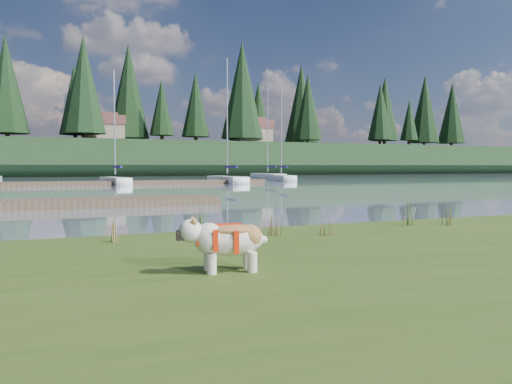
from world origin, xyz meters
name	(u,v)px	position (x,y,z in m)	size (l,w,h in m)	color
ground	(77,185)	(0.00, 30.00, 0.00)	(200.00, 200.00, 0.00)	#8191AA
bank	(301,315)	(0.00, -6.00, 0.17)	(60.00, 9.00, 0.35)	#344A17
ridge	(62,159)	(0.00, 73.00, 2.50)	(200.00, 20.00, 5.00)	black
bulldog	(227,238)	(-0.26, -4.82, 0.70)	(0.96, 0.48, 0.57)	silver
dock_far	(104,183)	(2.00, 30.00, 0.15)	(26.00, 2.20, 0.30)	#4C3D2C
sailboat_bg_2	(114,180)	(2.85, 31.40, 0.34)	(1.98, 6.01, 9.11)	white
sailboat_bg_3	(225,179)	(12.34, 31.68, 0.33)	(1.65, 7.35, 10.82)	white
sailboat_bg_4	(279,177)	(19.38, 35.29, 0.33)	(2.09, 6.53, 9.64)	white
sailboat_bg_5	(265,175)	(22.15, 45.11, 0.32)	(1.68, 8.05, 11.48)	white
weed_0	(196,222)	(0.13, -2.24, 0.59)	(0.17, 0.14, 0.58)	#475B23
weed_1	(276,221)	(1.37, -2.57, 0.58)	(0.17, 0.14, 0.55)	#475B23
weed_2	(407,211)	(4.20, -2.28, 0.63)	(0.17, 0.14, 0.67)	#475B23
weed_3	(115,226)	(-1.10, -2.25, 0.58)	(0.17, 0.14, 0.56)	#475B23
weed_4	(329,224)	(2.16, -2.86, 0.53)	(0.17, 0.14, 0.42)	#475B23
weed_5	(446,214)	(4.92, -2.53, 0.56)	(0.17, 0.14, 0.50)	#475B23
mud_lip	(178,249)	(0.00, -1.60, 0.07)	(60.00, 0.50, 0.14)	#33281C
conifer_4	(84,84)	(3.00, 66.00, 13.09)	(6.16, 6.16, 15.10)	#382619
conifer_5	(162,107)	(15.00, 70.00, 10.83)	(3.96, 3.96, 10.35)	#382619
conifer_6	(242,90)	(28.00, 68.00, 13.99)	(7.04, 7.04, 17.00)	#382619
conifer_7	(308,107)	(42.00, 71.00, 12.19)	(5.28, 5.28, 13.20)	#382619
conifer_8	(380,112)	(55.00, 67.00, 11.51)	(4.62, 4.62, 11.77)	#382619
conifer_9	(425,109)	(68.00, 70.00, 12.87)	(5.94, 5.94, 14.62)	#382619
house_1	(103,128)	(6.00, 71.00, 7.31)	(6.30, 5.30, 4.65)	gray
house_2	(251,131)	(30.00, 69.00, 7.31)	(6.30, 5.30, 4.65)	gray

